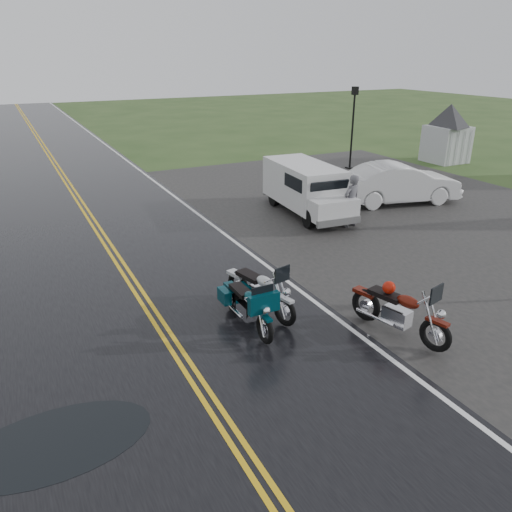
{
  "coord_description": "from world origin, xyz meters",
  "views": [
    {
      "loc": [
        -2.57,
        -8.54,
        5.86
      ],
      "look_at": [
        2.8,
        2.0,
        1.0
      ],
      "focal_mm": 35.0,
      "sensor_mm": 36.0,
      "label": 1
    }
  ],
  "objects": [
    {
      "name": "sedan_white",
      "position": [
        11.8,
        6.7,
        0.81
      ],
      "size": [
        5.21,
        2.84,
        1.63
      ],
      "primitive_type": "imported",
      "rotation": [
        0.0,
        0.0,
        1.33
      ],
      "color": "silver",
      "rests_on": "ground"
    },
    {
      "name": "person_at_van",
      "position": [
        8.16,
        5.09,
        0.94
      ],
      "size": [
        0.75,
        0.56,
        1.88
      ],
      "primitive_type": "imported",
      "rotation": [
        0.0,
        0.0,
        3.31
      ],
      "color": "#515056",
      "rests_on": "ground"
    },
    {
      "name": "van_white",
      "position": [
        6.75,
        5.62,
        0.97
      ],
      "size": [
        2.25,
        5.07,
        1.94
      ],
      "primitive_type": null,
      "rotation": [
        0.0,
        0.0,
        -0.08
      ],
      "color": "silver",
      "rests_on": "ground"
    },
    {
      "name": "motorcycle_silver",
      "position": [
        2.52,
        0.03,
        0.7
      ],
      "size": [
        1.36,
        2.5,
        1.4
      ],
      "primitive_type": null,
      "rotation": [
        0.0,
        0.0,
        0.22
      ],
      "color": "#AEB1B6",
      "rests_on": "ground"
    },
    {
      "name": "lamp_post_far_right",
      "position": [
        14.03,
        12.91,
        2.14
      ],
      "size": [
        0.37,
        0.37,
        4.27
      ],
      "primitive_type": null,
      "color": "black",
      "rests_on": "ground"
    },
    {
      "name": "motorcycle_red",
      "position": [
        4.77,
        -2.3,
        0.72
      ],
      "size": [
        1.45,
        2.58,
        1.44
      ],
      "primitive_type": null,
      "rotation": [
        0.0,
        0.0,
        0.24
      ],
      "color": "#511209",
      "rests_on": "ground"
    },
    {
      "name": "parking_pad",
      "position": [
        11.0,
        5.0,
        0.01
      ],
      "size": [
        14.0,
        24.0,
        0.03
      ],
      "primitive_type": "cube",
      "color": "black",
      "rests_on": "ground"
    },
    {
      "name": "ground",
      "position": [
        0.0,
        0.0,
        0.0
      ],
      "size": [
        120.0,
        120.0,
        0.0
      ],
      "primitive_type": "plane",
      "color": "#2D471E",
      "rests_on": "ground"
    },
    {
      "name": "visitor_center",
      "position": [
        20.0,
        12.0,
        2.4
      ],
      "size": [
        16.0,
        10.0,
        4.8
      ],
      "primitive_type": null,
      "color": "#A8AAAD",
      "rests_on": "ground"
    },
    {
      "name": "motorcycle_teal",
      "position": [
        1.78,
        -0.42,
        0.65
      ],
      "size": [
        0.83,
        2.22,
        1.31
      ],
      "primitive_type": null,
      "rotation": [
        0.0,
        0.0,
        0.01
      ],
      "color": "#05323C",
      "rests_on": "ground"
    },
    {
      "name": "road",
      "position": [
        0.0,
        10.0,
        0.02
      ],
      "size": [
        8.0,
        100.0,
        0.04
      ],
      "primitive_type": "cube",
      "color": "black",
      "rests_on": "ground"
    }
  ]
}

